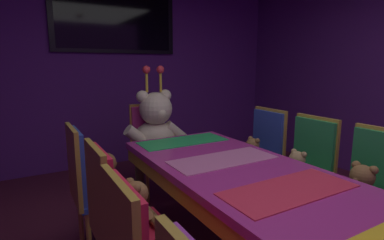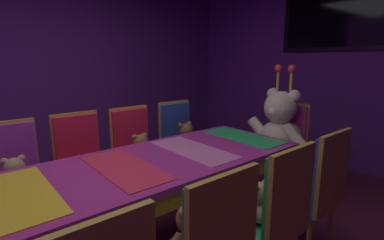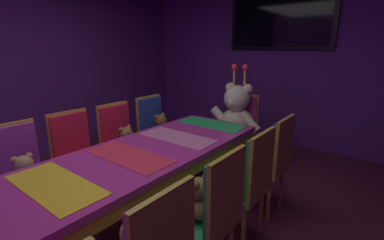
% 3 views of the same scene
% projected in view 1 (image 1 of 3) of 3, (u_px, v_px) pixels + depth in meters
% --- Properties ---
extents(wall_back, '(5.20, 0.12, 2.80)m').
position_uv_depth(wall_back, '(116.00, 65.00, 4.22)').
color(wall_back, '#59267F').
rests_on(wall_back, ground_plane).
extents(banquet_table, '(0.90, 2.84, 0.75)m').
position_uv_depth(banquet_table, '(288.00, 205.00, 1.62)').
color(banquet_table, '#B22D8C').
rests_on(banquet_table, ground_plane).
extents(chair_left_3, '(0.42, 0.41, 0.98)m').
position_uv_depth(chair_left_3, '(112.00, 211.00, 1.67)').
color(chair_left_3, red).
rests_on(chair_left_3, ground_plane).
extents(teddy_left_3, '(0.24, 0.31, 0.29)m').
position_uv_depth(teddy_left_3, '(137.00, 208.00, 1.75)').
color(teddy_left_3, olive).
rests_on(teddy_left_3, chair_left_3).
extents(chair_left_4, '(0.42, 0.41, 0.98)m').
position_uv_depth(chair_left_4, '(86.00, 179.00, 2.16)').
color(chair_left_4, '#2D47B2').
rests_on(chair_left_4, ground_plane).
extents(teddy_left_4, '(0.26, 0.34, 0.32)m').
position_uv_depth(teddy_left_4, '(107.00, 175.00, 2.23)').
color(teddy_left_4, brown).
rests_on(teddy_left_4, chair_left_4).
extents(chair_right_2, '(0.42, 0.41, 0.98)m').
position_uv_depth(chair_right_2, '(373.00, 185.00, 2.05)').
color(chair_right_2, '#268C4C').
rests_on(chair_right_2, ground_plane).
extents(teddy_right_2, '(0.25, 0.33, 0.31)m').
position_uv_depth(teddy_right_2, '(360.00, 190.00, 1.98)').
color(teddy_right_2, olive).
rests_on(teddy_right_2, chair_right_2).
extents(chair_right_3, '(0.42, 0.41, 0.98)m').
position_uv_depth(chair_right_3, '(308.00, 163.00, 2.50)').
color(chair_right_3, '#268C4C').
rests_on(chair_right_3, ground_plane).
extents(teddy_right_3, '(0.22, 0.28, 0.27)m').
position_uv_depth(teddy_right_3, '(296.00, 169.00, 2.44)').
color(teddy_right_3, tan).
rests_on(teddy_right_3, chair_right_3).
extents(chair_right_4, '(0.42, 0.41, 0.98)m').
position_uv_depth(chair_right_4, '(263.00, 148.00, 2.95)').
color(chair_right_4, '#2D47B2').
rests_on(chair_right_4, ground_plane).
extents(teddy_right_4, '(0.22, 0.28, 0.26)m').
position_uv_depth(teddy_right_4, '(252.00, 153.00, 2.88)').
color(teddy_right_4, olive).
rests_on(teddy_right_4, chair_right_4).
extents(throne_chair, '(0.41, 0.42, 0.98)m').
position_uv_depth(throne_chair, '(151.00, 139.00, 3.31)').
color(throne_chair, '#CC338C').
rests_on(throne_chair, ground_plane).
extents(king_teddy_bear, '(0.73, 0.57, 0.94)m').
position_uv_depth(king_teddy_bear, '(157.00, 128.00, 3.13)').
color(king_teddy_bear, beige).
rests_on(king_teddy_bear, throne_chair).
extents(wall_tv, '(1.68, 0.06, 0.97)m').
position_uv_depth(wall_tv, '(116.00, 16.00, 4.02)').
color(wall_tv, black).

